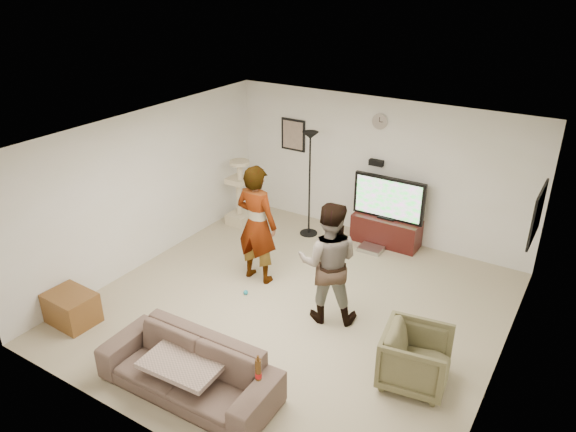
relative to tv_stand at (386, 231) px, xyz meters
The scene contains 24 objects.
floor 2.54m from the tv_stand, 97.95° to the right, with size 5.50×5.50×0.02m, color tan.
ceiling 3.39m from the tv_stand, 97.95° to the right, with size 5.50×5.50×0.02m, color white.
wall_back 1.09m from the tv_stand, 144.98° to the left, with size 5.50×0.04×2.50m, color white.
wall_front 5.36m from the tv_stand, 93.81° to the right, with size 5.50×0.04×2.50m, color white.
wall_left 4.11m from the tv_stand, 141.06° to the right, with size 0.04×5.50×2.50m, color white.
wall_right 3.61m from the tv_stand, 46.22° to the right, with size 0.04×5.50×2.50m, color white.
wall_clock 1.90m from the tv_stand, 148.41° to the left, with size 0.26×0.26×0.04m, color white.
wall_speaker 1.20m from the tv_stand, 152.12° to the left, with size 0.25×0.10×0.10m, color black.
picture_back 2.47m from the tv_stand, behind, with size 0.42×0.03×0.52m, color gray.
picture_right 2.84m from the tv_stand, 20.82° to the right, with size 0.03×0.78×0.62m, color #ECE348.
tv_stand is the anchor object (origin of this frame).
console_box 0.46m from the tv_stand, 103.92° to the right, with size 0.40×0.30×0.07m, color #B7B7B7.
tv 0.62m from the tv_stand, ahead, with size 1.26×0.08×0.74m, color black.
tv_screen 0.62m from the tv_stand, 90.00° to the right, with size 1.15×0.01×0.66m, color #1EFB32.
floor_lamp 1.56m from the tv_stand, 163.60° to the right, with size 0.32×0.32×1.91m, color black.
cat_tree 2.78m from the tv_stand, 165.30° to the right, with size 0.41×0.41×1.29m, color beige.
person_left 2.57m from the tv_stand, 120.05° to the right, with size 0.68×0.45×1.87m, color #91909E.
person_right 2.56m from the tv_stand, 86.48° to the right, with size 0.84×0.65×1.73m, color #466498.
sofa 4.61m from the tv_stand, 96.31° to the right, with size 2.12×0.83×0.62m, color brown.
throw_blanket 4.61m from the tv_stand, 96.60° to the right, with size 0.90×0.70×0.06m, color tan.
beer_bottle 4.63m from the tv_stand, 84.16° to the right, with size 0.06×0.06×0.25m, color #512F10.
armchair 3.50m from the tv_stand, 62.19° to the right, with size 0.75×0.77×0.70m, color brown.
side_table 5.21m from the tv_stand, 121.88° to the right, with size 0.66×0.49×0.44m, color brown.
toy_ball 2.87m from the tv_stand, 113.31° to the right, with size 0.07×0.07×0.07m, color teal.
Camera 1 is at (3.31, -5.51, 4.44)m, focal length 33.37 mm.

